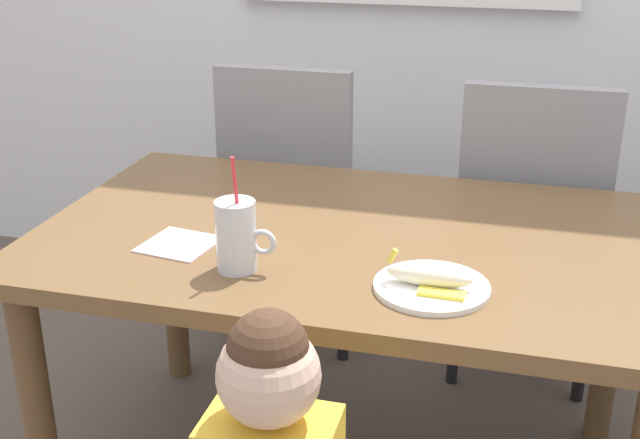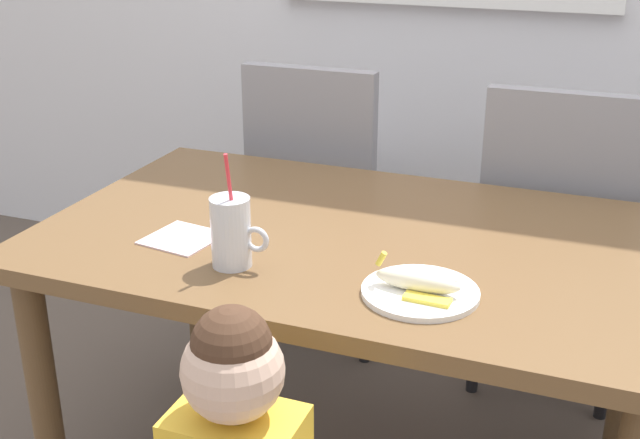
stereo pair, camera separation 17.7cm
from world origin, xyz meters
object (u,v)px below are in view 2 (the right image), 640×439
milk_cup (232,236)px  paper_napkin (182,238)px  dining_table (354,270)px  snack_plate (420,292)px  peeled_banana (419,282)px  dining_chair_right (557,226)px  dining_chair_left (323,189)px

milk_cup → paper_napkin: milk_cup is taller
dining_table → snack_plate: 0.34m
milk_cup → snack_plate: 0.41m
peeled_banana → paper_napkin: 0.57m
peeled_banana → snack_plate: bearing=70.1°
dining_chair_right → snack_plate: bearing=78.2°
dining_chair_right → peeled_banana: size_ratio=5.56×
snack_plate → paper_napkin: size_ratio=1.53×
dining_chair_left → dining_chair_right: (0.74, -0.04, 0.00)m
dining_chair_right → peeled_banana: dining_chair_right is taller
snack_plate → paper_napkin: bearing=172.7°
dining_chair_right → paper_napkin: 1.12m
dining_table → dining_chair_left: size_ratio=1.50×
dining_table → dining_chair_right: (0.40, 0.64, -0.08)m
dining_chair_right → milk_cup: bearing=56.8°
dining_chair_left → paper_napkin: bearing=89.3°
dining_chair_left → milk_cup: 0.98m
dining_table → paper_napkin: (-0.35, -0.17, 0.09)m
paper_napkin → dining_chair_left: bearing=89.3°
dining_chair_left → paper_napkin: size_ratio=6.40×
dining_chair_left → dining_table: bearing=116.5°
snack_plate → peeled_banana: 0.03m
dining_chair_right → snack_plate: size_ratio=4.17×
peeled_banana → dining_table: bearing=130.5°
dining_chair_right → snack_plate: (-0.19, -0.89, 0.18)m
peeled_banana → dining_chair_left: bearing=120.7°
dining_table → dining_chair_left: (-0.34, 0.69, -0.08)m
dining_chair_right → milk_cup: 1.10m
dining_table → paper_napkin: 0.40m
snack_plate → paper_napkin: 0.57m
dining_chair_left → snack_plate: size_ratio=4.17×
dining_chair_left → milk_cup: milk_cup is taller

